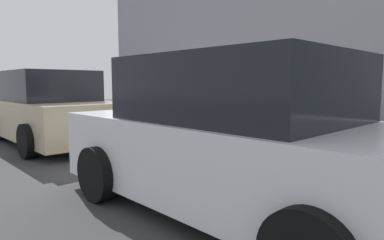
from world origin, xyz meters
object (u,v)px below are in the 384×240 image
object	(u,v)px
suitcase_silver_5	(178,126)
fire_hydrant	(149,117)
parked_car_beige_1	(49,110)
suitcase_navy_4	(189,125)
parking_meter	(357,112)
parked_car_white_0	(238,140)
suitcase_black_1	(250,134)
suitcase_red_3	(208,130)
suitcase_maroon_0	(276,136)
suitcase_olive_2	(224,135)
bollard_post	(129,115)

from	to	relation	value
suitcase_silver_5	fire_hydrant	size ratio (longest dim) A/B	1.10
parked_car_beige_1	suitcase_navy_4	bearing A→B (deg)	-147.29
parking_meter	parked_car_white_0	distance (m)	2.16
suitcase_black_1	suitcase_red_3	distance (m)	1.00
suitcase_red_3	parked_car_white_0	size ratio (longest dim) A/B	0.23
suitcase_black_1	fire_hydrant	bearing A→B (deg)	0.31
fire_hydrant	parked_car_white_0	xyz separation A→B (m)	(-4.30, 1.87, 0.19)
suitcase_red_3	suitcase_navy_4	bearing A→B (deg)	8.96
parked_car_white_0	parked_car_beige_1	bearing A→B (deg)	0.00
suitcase_red_3	parked_car_beige_1	distance (m)	3.77
suitcase_silver_5	parking_meter	xyz separation A→B (m)	(-3.67, -0.18, 0.52)
suitcase_maroon_0	suitcase_silver_5	size ratio (longest dim) A/B	0.88
suitcase_olive_2	fire_hydrant	bearing A→B (deg)	-1.65
suitcase_olive_2	parking_meter	size ratio (longest dim) A/B	0.61
suitcase_maroon_0	suitcase_navy_4	bearing A→B (deg)	2.64
suitcase_olive_2	parked_car_white_0	bearing A→B (deg)	135.49
suitcase_maroon_0	suitcase_navy_4	size ratio (longest dim) A/B	0.79
bollard_post	parking_meter	distance (m)	5.32
suitcase_red_3	parked_car_white_0	xyz separation A→B (m)	(-2.30, 1.86, 0.30)
suitcase_olive_2	fire_hydrant	size ratio (longest dim) A/B	0.91
suitcase_black_1	suitcase_navy_4	xyz separation A→B (m)	(1.47, 0.09, 0.03)
suitcase_red_3	fire_hydrant	world-z (taller)	suitcase_red_3
parked_car_beige_1	suitcase_olive_2	bearing A→B (deg)	-154.30
bollard_post	suitcase_red_3	bearing A→B (deg)	-176.80
suitcase_black_1	fire_hydrant	xyz separation A→B (m)	(2.99, 0.02, 0.09)
bollard_post	parking_meter	bearing A→B (deg)	-175.68
suitcase_navy_4	parked_car_beige_1	distance (m)	3.32
fire_hydrant	suitcase_silver_5	bearing A→B (deg)	-175.96
suitcase_silver_5	parked_car_white_0	xyz separation A→B (m)	(-3.30, 1.94, 0.32)
suitcase_red_3	fire_hydrant	distance (m)	2.00
suitcase_maroon_0	parked_car_beige_1	xyz separation A→B (m)	(4.78, 1.88, 0.25)
suitcase_black_1	parked_car_beige_1	world-z (taller)	parked_car_beige_1
suitcase_navy_4	parked_car_beige_1	bearing A→B (deg)	32.71
suitcase_olive_2	parked_car_white_0	size ratio (longest dim) A/B	0.18
bollard_post	parked_car_beige_1	xyz separation A→B (m)	(0.65, 1.72, 0.18)
suitcase_navy_4	suitcase_silver_5	world-z (taller)	suitcase_navy_4
suitcase_silver_5	parked_car_beige_1	xyz separation A→B (m)	(2.26, 1.94, 0.32)
parked_car_white_0	parked_car_beige_1	world-z (taller)	parked_car_white_0
suitcase_black_1	suitcase_navy_4	world-z (taller)	suitcase_navy_4
suitcase_maroon_0	suitcase_red_3	world-z (taller)	suitcase_red_3
parked_car_white_0	fire_hydrant	bearing A→B (deg)	-23.49
suitcase_red_3	suitcase_black_1	bearing A→B (deg)	-178.86
bollard_post	parked_car_white_0	bearing A→B (deg)	160.73
fire_hydrant	parked_car_white_0	world-z (taller)	parked_car_white_0
suitcase_maroon_0	suitcase_black_1	world-z (taller)	suitcase_maroon_0
suitcase_black_1	parked_car_white_0	world-z (taller)	parked_car_white_0
suitcase_silver_5	fire_hydrant	distance (m)	1.01
suitcase_silver_5	parked_car_beige_1	distance (m)	3.00
suitcase_black_1	parking_meter	world-z (taller)	parking_meter
suitcase_silver_5	suitcase_navy_4	bearing A→B (deg)	164.07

